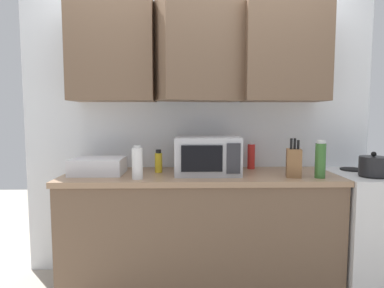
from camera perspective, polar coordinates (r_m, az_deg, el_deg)
wall_back_with_cabinets at (r=2.59m, az=1.21°, el=10.30°), size 2.91×0.54×2.60m
counter_run at (r=2.51m, az=1.38°, el=-15.46°), size 2.04×0.63×0.90m
stove_range at (r=2.92m, az=31.01°, el=-13.27°), size 0.76×0.64×0.91m
kettle at (r=2.59m, az=30.02°, el=-3.45°), size 0.19×0.19×0.17m
microwave at (r=2.36m, az=2.73°, el=-2.06°), size 0.48×0.37×0.28m
dish_rack at (r=2.47m, az=-16.62°, el=-3.83°), size 0.38×0.30×0.12m
knife_block at (r=2.36m, az=17.98°, el=-3.20°), size 0.13×0.14×0.28m
bottle_white_jar at (r=2.20m, az=-9.90°, el=-3.44°), size 0.07×0.07×0.23m
bottle_green_oil at (r=2.38m, az=22.27°, el=-2.65°), size 0.07×0.07×0.27m
bottle_red_sauce at (r=2.63m, az=10.69°, el=-2.20°), size 0.06×0.06×0.22m
bottle_yellow_mustard at (r=2.44m, az=-6.10°, el=-3.21°), size 0.06×0.06×0.18m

